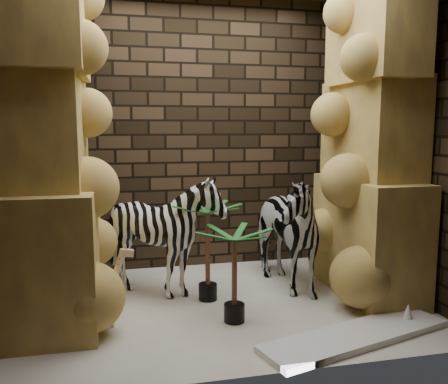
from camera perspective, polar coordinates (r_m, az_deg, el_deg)
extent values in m
plane|color=silver|center=(4.32, -0.22, -13.52)|extent=(3.50, 3.50, 0.00)
plane|color=black|center=(5.25, -3.23, 7.02)|extent=(3.50, 0.00, 3.50)
plane|color=black|center=(2.82, 5.36, 6.33)|extent=(3.50, 0.00, 3.50)
plane|color=black|center=(4.02, -25.49, 6.04)|extent=(0.00, 3.00, 3.00)
plane|color=black|center=(4.73, 21.09, 6.43)|extent=(0.00, 3.00, 3.00)
imported|color=white|center=(4.61, 6.71, -3.52)|extent=(0.77, 1.21, 1.34)
imported|color=white|center=(4.43, -7.23, -5.93)|extent=(1.06, 1.25, 1.05)
cube|color=white|center=(3.80, 15.88, -16.52)|extent=(1.63, 0.81, 0.05)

